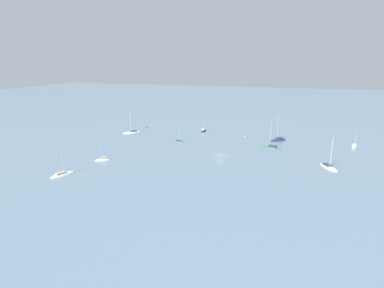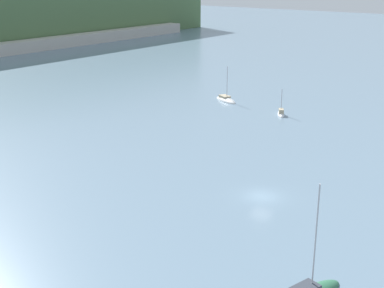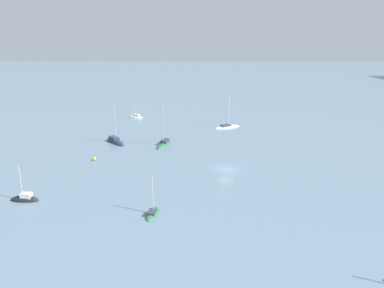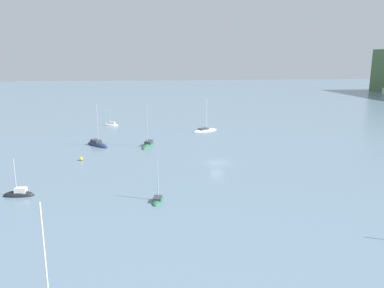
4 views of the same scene
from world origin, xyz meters
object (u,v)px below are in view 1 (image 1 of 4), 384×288
at_px(sailboat_1, 271,148).
at_px(sailboat_3, 354,146).
at_px(sailboat_8, 103,160).
at_px(sailboat_0, 278,141).
at_px(sailboat_5, 179,142).
at_px(mooring_buoy_0, 146,127).
at_px(sailboat_4, 203,131).
at_px(sailboat_7, 329,167).
at_px(mooring_buoy_1, 245,137).
at_px(sailboat_2, 132,132).
at_px(sailboat_6, 63,175).

height_order(sailboat_1, sailboat_3, sailboat_1).
bearing_deg(sailboat_8, sailboat_0, -173.97).
relative_size(sailboat_5, mooring_buoy_0, 9.48).
xyz_separation_m(sailboat_3, sailboat_8, (83.14, 43.21, 0.05)).
bearing_deg(sailboat_4, sailboat_1, -119.35).
bearing_deg(sailboat_3, sailboat_4, 101.64).
bearing_deg(sailboat_4, mooring_buoy_0, 93.31).
height_order(sailboat_7, mooring_buoy_0, sailboat_7).
xyz_separation_m(sailboat_5, mooring_buoy_1, (-24.67, -15.55, 0.27)).
height_order(sailboat_4, sailboat_7, sailboat_7).
bearing_deg(mooring_buoy_0, sailboat_2, 82.35).
bearing_deg(sailboat_6, mooring_buoy_0, 30.51).
xyz_separation_m(sailboat_5, sailboat_6, (19.68, 44.73, -0.01)).
xyz_separation_m(sailboat_0, sailboat_7, (-16.08, 29.02, -0.04)).
relative_size(sailboat_6, sailboat_7, 0.79).
bearing_deg(sailboat_5, sailboat_3, 21.69).
bearing_deg(sailboat_1, sailboat_3, -143.80).
bearing_deg(sailboat_8, sailboat_1, 178.15).
bearing_deg(sailboat_7, sailboat_6, -95.38).
bearing_deg(sailboat_5, sailboat_6, -103.56).
bearing_deg(sailboat_2, sailboat_5, 110.32).
xyz_separation_m(sailboat_3, sailboat_5, (66.75, 13.59, 0.00)).
bearing_deg(sailboat_5, mooring_buoy_0, 149.88).
height_order(sailboat_3, sailboat_7, sailboat_7).
xyz_separation_m(sailboat_0, sailboat_1, (2.05, 12.38, 0.03)).
xyz_separation_m(mooring_buoy_0, mooring_buoy_1, (-49.51, 5.51, 0.01)).
xyz_separation_m(sailboat_1, mooring_buoy_0, (61.10, -19.43, 0.21)).
height_order(sailboat_0, sailboat_4, sailboat_0).
bearing_deg(sailboat_8, sailboat_6, 45.16).
bearing_deg(sailboat_6, sailboat_3, -29.97).
distance_m(sailboat_4, mooring_buoy_0, 29.26).
bearing_deg(sailboat_1, sailboat_6, 54.45).
xyz_separation_m(sailboat_4, mooring_buoy_1, (-20.25, 5.90, 0.24)).
relative_size(sailboat_7, sailboat_8, 1.81).
distance_m(sailboat_6, mooring_buoy_0, 66.00).
xyz_separation_m(sailboat_6, sailboat_8, (-3.29, -15.11, 0.05)).
height_order(sailboat_4, sailboat_8, sailboat_4).
bearing_deg(sailboat_1, sailboat_2, 7.94).
bearing_deg(mooring_buoy_1, sailboat_7, 134.21).
height_order(sailboat_4, mooring_buoy_0, sailboat_4).
distance_m(sailboat_8, mooring_buoy_1, 61.05).
relative_size(sailboat_4, mooring_buoy_0, 9.72).
bearing_deg(mooring_buoy_0, sailboat_6, 94.49).
height_order(sailboat_2, sailboat_7, sailboat_2).
distance_m(sailboat_0, mooring_buoy_1, 13.73).
xyz_separation_m(sailboat_0, mooring_buoy_0, (63.15, -7.05, 0.24)).
distance_m(sailboat_1, sailboat_6, 72.66).
bearing_deg(sailboat_5, sailboat_0, 30.27).
distance_m(sailboat_0, sailboat_2, 64.93).
height_order(sailboat_4, sailboat_5, sailboat_5).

